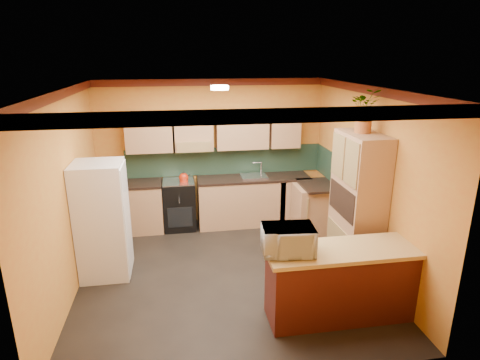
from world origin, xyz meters
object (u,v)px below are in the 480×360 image
object	(u,v)px
stove	(179,205)
microwave	(288,240)
base_cabinets_back	(213,203)
fridge	(102,220)
breakfast_bar	(342,285)
pantry	(357,206)

from	to	relation	value
stove	microwave	xyz separation A→B (m)	(1.20, -3.03, 0.64)
base_cabinets_back	fridge	bearing A→B (deg)	-138.97
stove	breakfast_bar	world-z (taller)	stove
pantry	microwave	distance (m)	1.63
stove	pantry	distance (m)	3.28
stove	pantry	bearing A→B (deg)	-39.35
breakfast_bar	fridge	bearing A→B (deg)	153.11
stove	pantry	xyz separation A→B (m)	(2.50, -2.05, 0.59)
stove	breakfast_bar	size ratio (longest dim) A/B	0.51
stove	pantry	world-z (taller)	pantry
fridge	pantry	bearing A→B (deg)	-8.62
pantry	microwave	xyz separation A→B (m)	(-1.30, -0.98, 0.04)
base_cabinets_back	microwave	size ratio (longest dim) A/B	6.19
microwave	breakfast_bar	bearing A→B (deg)	5.12
pantry	stove	bearing A→B (deg)	140.65
breakfast_bar	pantry	bearing A→B (deg)	58.61
base_cabinets_back	pantry	size ratio (longest dim) A/B	1.74
breakfast_bar	microwave	size ratio (longest dim) A/B	3.05
breakfast_bar	microwave	xyz separation A→B (m)	(-0.70, 0.00, 0.65)
fridge	microwave	size ratio (longest dim) A/B	2.88
fridge	breakfast_bar	distance (m)	3.39
pantry	microwave	size ratio (longest dim) A/B	3.56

